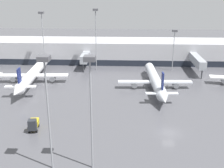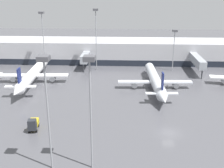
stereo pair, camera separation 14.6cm
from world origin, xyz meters
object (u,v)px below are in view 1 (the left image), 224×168
apron_light_mast_1 (46,83)px  apron_light_mast_5 (90,83)px  parked_jet_1 (155,80)px  apron_light_mast_2 (174,38)px  parked_jet_3 (33,74)px  apron_light_mast_3 (42,25)px  apron_light_mast_0 (96,24)px  service_truck_0 (33,124)px

apron_light_mast_1 → apron_light_mast_5: (6.93, 0.49, -0.02)m
parked_jet_1 → apron_light_mast_2: (8.47, 20.30, 9.72)m
parked_jet_3 → apron_light_mast_1: size_ratio=2.00×
apron_light_mast_1 → apron_light_mast_3: 65.35m
parked_jet_3 → apron_light_mast_2: size_ratio=2.61×
apron_light_mast_3 → apron_light_mast_2: bearing=-0.3°
apron_light_mast_0 → apron_light_mast_5: (5.51, -61.61, -1.79)m
apron_light_mast_2 → apron_light_mast_5: 66.19m
parked_jet_3 → apron_light_mast_0: size_ratio=1.77×
service_truck_0 → apron_light_mast_2: (37.72, 49.04, 10.83)m
parked_jet_3 → service_truck_0: parked_jet_3 is taller
parked_jet_3 → apron_light_mast_2: bearing=-74.6°
parked_jet_3 → apron_light_mast_5: (24.82, -45.63, 12.66)m
parked_jet_1 → apron_light_mast_3: size_ratio=1.71×
apron_light_mast_0 → apron_light_mast_5: 61.89m
apron_light_mast_2 → apron_light_mast_0: bearing=-179.4°
apron_light_mast_0 → apron_light_mast_1: 62.14m
apron_light_mast_1 → service_truck_0: bearing=119.5°
parked_jet_3 → apron_light_mast_3: apron_light_mast_3 is taller
apron_light_mast_1 → apron_light_mast_5: size_ratio=1.00×
parked_jet_1 → service_truck_0: parked_jet_1 is taller
service_truck_0 → apron_light_mast_3: bearing=-175.6°
apron_light_mast_1 → apron_light_mast_5: apron_light_mast_1 is taller
parked_jet_3 → service_truck_0: size_ratio=9.21×
parked_jet_1 → parked_jet_3: (-39.59, 4.04, 0.28)m
apron_light_mast_2 → parked_jet_1: bearing=-112.7°
apron_light_mast_0 → service_truck_0: bearing=-100.4°
parked_jet_3 → apron_light_mast_1: (17.89, -46.11, 12.68)m
apron_light_mast_5 → apron_light_mast_2: bearing=69.4°
apron_light_mast_5 → parked_jet_3: bearing=118.5°
parked_jet_1 → apron_light_mast_2: size_ratio=2.40×
apron_light_mast_0 → apron_light_mast_3: size_ratio=1.05×
apron_light_mast_2 → service_truck_0: bearing=-127.6°
parked_jet_3 → apron_light_mast_2: 51.61m
service_truck_0 → apron_light_mast_2: size_ratio=0.28×
parked_jet_3 → service_truck_0: (10.34, -32.77, -1.39)m
parked_jet_1 → apron_light_mast_1: apron_light_mast_1 is taller
parked_jet_3 → apron_light_mast_5: apron_light_mast_5 is taller
parked_jet_1 → service_truck_0: size_ratio=8.45×
service_truck_0 → apron_light_mast_0: (8.97, 48.76, 15.84)m
parked_jet_3 → apron_light_mast_3: bearing=-1.1°
apron_light_mast_3 → apron_light_mast_5: 67.19m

